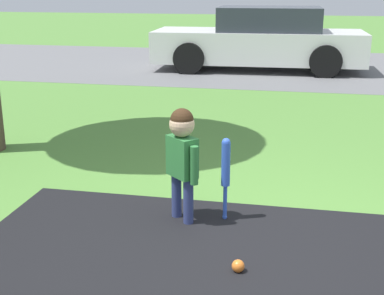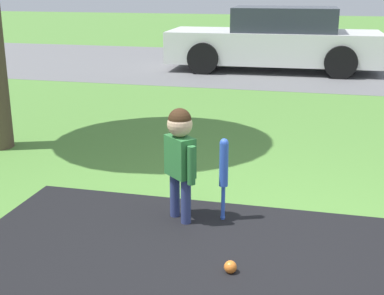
{
  "view_description": "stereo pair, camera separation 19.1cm",
  "coord_description": "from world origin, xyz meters",
  "px_view_note": "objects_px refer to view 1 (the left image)",
  "views": [
    {
      "loc": [
        0.19,
        -3.37,
        1.88
      ],
      "look_at": [
        -0.69,
        0.98,
        0.5
      ],
      "focal_mm": 50.0,
      "sensor_mm": 36.0,
      "label": 1
    },
    {
      "loc": [
        0.38,
        -3.33,
        1.88
      ],
      "look_at": [
        -0.69,
        0.98,
        0.5
      ],
      "focal_mm": 50.0,
      "sensor_mm": 36.0,
      "label": 2
    }
  ],
  "objects_px": {
    "baseball_bat": "(226,167)",
    "sports_ball": "(238,266)",
    "child": "(182,149)",
    "parked_car": "(261,40)"
  },
  "relations": [
    {
      "from": "sports_ball",
      "to": "parked_car",
      "type": "bearing_deg",
      "value": 93.56
    },
    {
      "from": "sports_ball",
      "to": "child",
      "type": "bearing_deg",
      "value": 126.53
    },
    {
      "from": "child",
      "to": "baseball_bat",
      "type": "bearing_deg",
      "value": 55.54
    },
    {
      "from": "baseball_bat",
      "to": "sports_ball",
      "type": "xyz_separation_m",
      "value": [
        0.21,
        -0.82,
        -0.41
      ]
    },
    {
      "from": "child",
      "to": "sports_ball",
      "type": "bearing_deg",
      "value": -11.75
    },
    {
      "from": "parked_car",
      "to": "baseball_bat",
      "type": "bearing_deg",
      "value": 90.29
    },
    {
      "from": "child",
      "to": "parked_car",
      "type": "xyz_separation_m",
      "value": [
        -0.0,
        8.08,
        0.04
      ]
    },
    {
      "from": "parked_car",
      "to": "child",
      "type": "bearing_deg",
      "value": 87.85
    },
    {
      "from": "child",
      "to": "parked_car",
      "type": "height_order",
      "value": "parked_car"
    },
    {
      "from": "child",
      "to": "sports_ball",
      "type": "relative_size",
      "value": 10.75
    }
  ]
}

